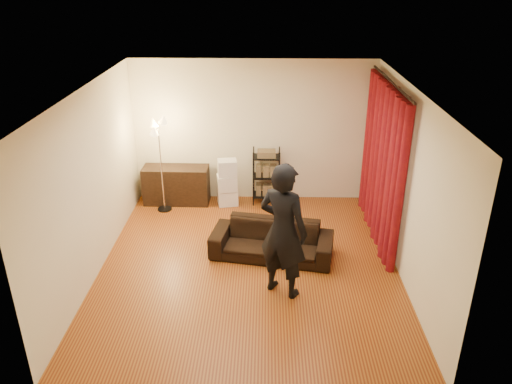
{
  "coord_description": "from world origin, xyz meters",
  "views": [
    {
      "loc": [
        0.24,
        -6.5,
        4.19
      ],
      "look_at": [
        0.1,
        0.3,
        1.1
      ],
      "focal_mm": 35.0,
      "sensor_mm": 36.0,
      "label": 1
    }
  ],
  "objects_px": {
    "media_cabinet": "(176,185)",
    "floor_lamp": "(161,166)",
    "wire_shelf": "(266,176)",
    "person": "(283,231)",
    "sofa": "(272,240)",
    "storage_boxes": "(227,183)"
  },
  "relations": [
    {
      "from": "storage_boxes",
      "to": "wire_shelf",
      "type": "xyz_separation_m",
      "value": [
        0.74,
        0.14,
        0.08
      ]
    },
    {
      "from": "person",
      "to": "floor_lamp",
      "type": "relative_size",
      "value": 1.1
    },
    {
      "from": "floor_lamp",
      "to": "sofa",
      "type": "bearing_deg",
      "value": -38.5
    },
    {
      "from": "media_cabinet",
      "to": "floor_lamp",
      "type": "distance_m",
      "value": 0.65
    },
    {
      "from": "wire_shelf",
      "to": "sofa",
      "type": "bearing_deg",
      "value": -90.28
    },
    {
      "from": "wire_shelf",
      "to": "floor_lamp",
      "type": "xyz_separation_m",
      "value": [
        -1.91,
        -0.39,
        0.34
      ]
    },
    {
      "from": "media_cabinet",
      "to": "wire_shelf",
      "type": "distance_m",
      "value": 1.73
    },
    {
      "from": "sofa",
      "to": "storage_boxes",
      "type": "bearing_deg",
      "value": 124.58
    },
    {
      "from": "sofa",
      "to": "floor_lamp",
      "type": "height_order",
      "value": "floor_lamp"
    },
    {
      "from": "sofa",
      "to": "person",
      "type": "xyz_separation_m",
      "value": [
        0.13,
        -0.94,
        0.69
      ]
    },
    {
      "from": "person",
      "to": "media_cabinet",
      "type": "bearing_deg",
      "value": -25.15
    },
    {
      "from": "sofa",
      "to": "floor_lamp",
      "type": "distance_m",
      "value": 2.63
    },
    {
      "from": "media_cabinet",
      "to": "wire_shelf",
      "type": "xyz_separation_m",
      "value": [
        1.72,
        0.05,
        0.18
      ]
    },
    {
      "from": "media_cabinet",
      "to": "floor_lamp",
      "type": "bearing_deg",
      "value": -117.9
    },
    {
      "from": "person",
      "to": "storage_boxes",
      "type": "xyz_separation_m",
      "value": [
        -0.97,
        2.78,
        -0.51
      ]
    },
    {
      "from": "wire_shelf",
      "to": "storage_boxes",
      "type": "bearing_deg",
      "value": -171.86
    },
    {
      "from": "wire_shelf",
      "to": "person",
      "type": "bearing_deg",
      "value": -88.51
    },
    {
      "from": "storage_boxes",
      "to": "media_cabinet",
      "type": "bearing_deg",
      "value": 174.52
    },
    {
      "from": "media_cabinet",
      "to": "floor_lamp",
      "type": "height_order",
      "value": "floor_lamp"
    },
    {
      "from": "sofa",
      "to": "wire_shelf",
      "type": "relative_size",
      "value": 1.75
    },
    {
      "from": "sofa",
      "to": "person",
      "type": "distance_m",
      "value": 1.18
    },
    {
      "from": "media_cabinet",
      "to": "storage_boxes",
      "type": "relative_size",
      "value": 1.35
    }
  ]
}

